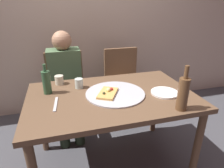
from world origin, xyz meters
name	(u,v)px	position (x,y,z in m)	size (l,w,h in m)	color
ground_plane	(112,162)	(0.00, 0.00, 0.00)	(8.00, 8.00, 0.00)	#424247
back_wall	(85,14)	(0.00, 1.27, 1.30)	(6.00, 0.10, 2.60)	#BCA893
dining_table	(112,104)	(0.00, 0.00, 0.66)	(1.36, 0.86, 0.74)	brown
pizza_tray	(115,93)	(0.03, 0.00, 0.75)	(0.49, 0.49, 0.01)	#ADADB2
pizza_slice_last	(108,93)	(-0.03, -0.01, 0.77)	(0.22, 0.26, 0.05)	tan
wine_bottle	(183,93)	(0.41, -0.36, 0.87)	(0.08, 0.08, 0.33)	brown
beer_bottle	(47,82)	(-0.51, 0.17, 0.84)	(0.07, 0.07, 0.25)	#2D5133
tumbler_near	(79,83)	(-0.24, 0.21, 0.79)	(0.07, 0.07, 0.09)	#B7C6BC
tumbler_far	(59,80)	(-0.41, 0.34, 0.78)	(0.08, 0.08, 0.08)	beige
plate_stack	(165,93)	(0.43, -0.10, 0.75)	(0.23, 0.23, 0.02)	white
table_knife	(56,104)	(-0.45, -0.05, 0.75)	(0.22, 0.02, 0.01)	#B7B7BC
chair_left	(66,85)	(-0.34, 0.83, 0.51)	(0.44, 0.44, 0.90)	brown
chair_right	(123,79)	(0.39, 0.83, 0.51)	(0.44, 0.44, 0.90)	brown
guest_in_sweater	(66,80)	(-0.34, 0.68, 0.64)	(0.36, 0.56, 1.17)	#4C6B47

